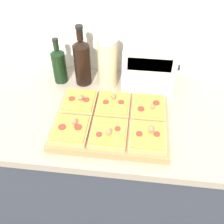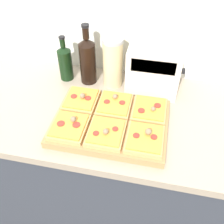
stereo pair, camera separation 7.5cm
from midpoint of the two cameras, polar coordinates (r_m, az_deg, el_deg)
name	(u,v)px [view 1 (the left image)]	position (r m, az deg, el deg)	size (l,w,h in m)	color
wall_back	(107,2)	(1.34, -2.88, 22.72)	(6.00, 0.06, 2.50)	silver
kitchen_counter	(101,164)	(1.57, -3.86, -11.32)	(2.63, 0.67, 0.89)	#333842
cutting_board	(111,123)	(1.14, -2.04, -2.42)	(0.49, 0.36, 0.03)	#A37A4C
pizza_slice_back_left	(79,102)	(1.21, -8.88, 2.19)	(0.15, 0.16, 0.05)	tan
pizza_slice_back_center	(113,104)	(1.18, -1.48, 1.63)	(0.15, 0.16, 0.05)	tan
pizza_slice_back_right	(148,107)	(1.18, 6.15, 0.99)	(0.15, 0.16, 0.05)	tan
pizza_slice_front_left	(71,129)	(1.10, -10.93, -3.79)	(0.15, 0.16, 0.05)	tan
pizza_slice_front_center	(109,133)	(1.06, -2.75, -4.63)	(0.15, 0.16, 0.05)	tan
pizza_slice_front_right	(148,136)	(1.06, 5.79, -5.32)	(0.15, 0.16, 0.05)	tan
olive_oil_bottle	(59,65)	(1.38, -13.00, 9.98)	(0.07, 0.07, 0.24)	black
wine_bottle	(82,61)	(1.33, -8.15, 10.87)	(0.08, 0.08, 0.31)	black
grain_jar_tall	(108,62)	(1.30, -2.61, 10.70)	(0.10, 0.10, 0.26)	beige
toaster_oven	(149,68)	(1.30, 6.31, 9.56)	(0.27, 0.18, 0.23)	beige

